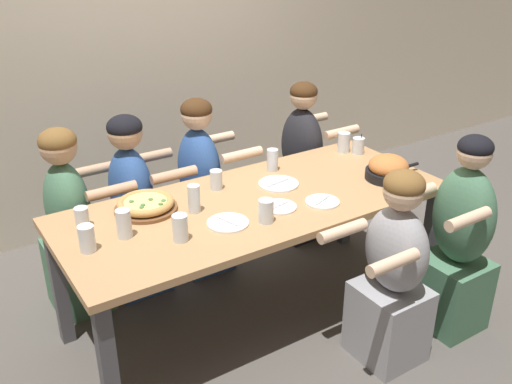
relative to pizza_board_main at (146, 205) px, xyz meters
The scene contains 25 objects.
ground_plane 0.97m from the pizza_board_main, 21.47° to the right, with size 18.00×18.00×0.00m, color #514C47.
restaurant_back_panel 1.69m from the pizza_board_main, 68.51° to the left, with size 10.00×0.06×3.20m, color beige.
dining_table 0.59m from the pizza_board_main, 21.47° to the right, with size 2.12×0.88×0.75m.
pizza_board_main is the anchor object (origin of this frame).
skillet_bowl 1.39m from the pizza_board_main, 16.05° to the right, with size 0.38×0.26×0.15m.
empty_plate_a 0.77m from the pizza_board_main, ahead, with size 0.23×0.23×0.02m.
empty_plate_b 0.46m from the pizza_board_main, 52.20° to the right, with size 0.21×0.21×0.02m.
empty_plate_c 0.93m from the pizza_board_main, 27.57° to the right, with size 0.18×0.18×0.02m.
empty_plate_d 0.69m from the pizza_board_main, 30.81° to the right, with size 0.18×0.18×0.02m.
cocktail_glass_blue 1.47m from the pizza_board_main, ahead, with size 0.08×0.08×0.13m.
drinking_glass_a 0.38m from the pizza_board_main, 87.89° to the right, with size 0.07×0.07×0.13m.
drinking_glass_b 0.63m from the pizza_board_main, 44.43° to the right, with size 0.08×0.08×0.12m.
drinking_glass_c 0.85m from the pizza_board_main, ahead, with size 0.07×0.07×0.13m.
drinking_glass_d 0.28m from the pizza_board_main, 133.23° to the right, with size 0.07×0.07×0.14m.
drinking_glass_e 0.44m from the pizza_board_main, ahead, with size 0.07×0.07×0.11m.
drinking_glass_f 0.45m from the pizza_board_main, 148.18° to the right, with size 0.07×0.07×0.13m.
drinking_glass_g 0.26m from the pizza_board_main, 36.66° to the right, with size 0.06×0.06×0.15m.
drinking_glass_h 0.33m from the pizza_board_main, behind, with size 0.07×0.07×0.10m.
drinking_glass_i 1.41m from the pizza_board_main, ahead, with size 0.08×0.08×0.13m.
diner_near_right 1.69m from the pizza_board_main, 31.54° to the right, with size 0.51×0.40×1.14m.
diner_far_center 0.75m from the pizza_board_main, 39.16° to the left, with size 0.51×0.40×1.15m.
diner_near_midright 1.31m from the pizza_board_main, 43.11° to the right, with size 0.51×0.40×1.07m.
diner_far_midleft 0.52m from the pizza_board_main, 78.70° to the left, with size 0.51×0.40×1.13m.
diner_far_left 0.59m from the pizza_board_main, 122.62° to the left, with size 0.51×0.40×1.12m.
diner_far_right 1.45m from the pizza_board_main, 18.27° to the left, with size 0.51×0.40×1.14m.
Camera 1 is at (-1.49, -2.30, 2.09)m, focal length 40.00 mm.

